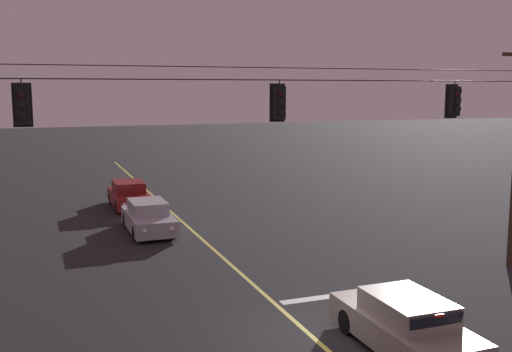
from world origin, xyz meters
The scene contains 10 objects.
ground_plane centered at (0.00, 0.00, 0.00)m, with size 180.00×180.00×0.00m, color black.
lane_centre_stripe centered at (0.00, 9.20, 0.00)m, with size 0.14×60.00×0.01m, color #D1C64C.
stop_bar_paint centered at (1.90, 2.60, 0.00)m, with size 3.40×0.36×0.01m, color silver.
signal_span_assembly centered at (0.00, 3.20, 4.13)m, with size 20.61×0.32×7.93m.
traffic_light_leftmost centered at (-6.65, 3.18, 5.88)m, with size 0.48×0.41×1.22m.
traffic_light_left_inner centered at (0.35, 3.18, 5.88)m, with size 0.48×0.41×1.22m.
traffic_light_centre centered at (6.57, 3.18, 5.88)m, with size 0.48×0.41×1.22m.
car_waiting_near_lane centered at (1.74, -1.39, 0.65)m, with size 1.80×4.33×1.39m.
car_oncoming_lead centered at (-1.86, 12.79, 0.65)m, with size 1.80×4.42×1.39m.
car_oncoming_trailing centered at (-1.83, 18.69, 0.65)m, with size 1.80×4.42×1.39m.
Camera 1 is at (-6.39, -12.91, 6.28)m, focal length 41.69 mm.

